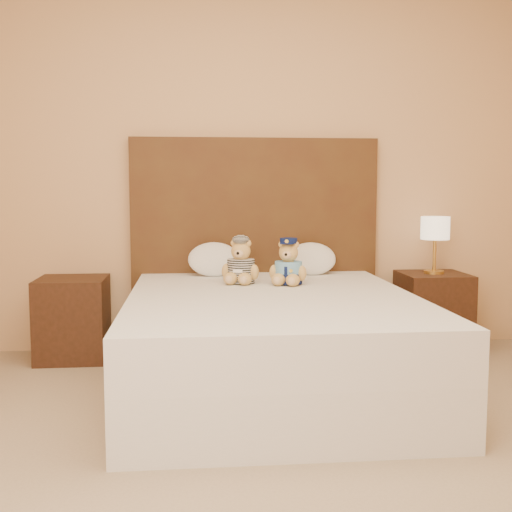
{
  "coord_description": "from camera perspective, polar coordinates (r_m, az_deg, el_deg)",
  "views": [
    {
      "loc": [
        -0.44,
        -2.34,
        1.14
      ],
      "look_at": [
        -0.07,
        1.45,
        0.74
      ],
      "focal_mm": 45.0,
      "sensor_mm": 36.0,
      "label": 1
    }
  ],
  "objects": [
    {
      "name": "ground",
      "position": [
        2.64,
        4.83,
        -19.71
      ],
      "size": [
        4.0,
        4.5,
        0.0
      ],
      "primitive_type": "cube",
      "color": "tan",
      "rests_on": "ground"
    },
    {
      "name": "room_walls",
      "position": [
        2.91,
        3.43,
        19.2
      ],
      "size": [
        4.04,
        4.52,
        2.72
      ],
      "color": "tan",
      "rests_on": "ground"
    },
    {
      "name": "bed",
      "position": [
        3.67,
        1.43,
        -7.7
      ],
      "size": [
        1.6,
        2.0,
        0.55
      ],
      "color": "white",
      "rests_on": "ground"
    },
    {
      "name": "headboard",
      "position": [
        4.58,
        -0.1,
        1.07
      ],
      "size": [
        1.75,
        0.08,
        1.5
      ],
      "primitive_type": "cube",
      "color": "#4B3216",
      "rests_on": "ground"
    },
    {
      "name": "nightstand_left",
      "position": [
        4.5,
        -15.97,
        -5.37
      ],
      "size": [
        0.45,
        0.45,
        0.55
      ],
      "primitive_type": "cube",
      "color": "#3C1F13",
      "rests_on": "ground"
    },
    {
      "name": "nightstand_right",
      "position": [
        4.73,
        15.44,
        -4.79
      ],
      "size": [
        0.45,
        0.45,
        0.55
      ],
      "primitive_type": "cube",
      "color": "#3C1F13",
      "rests_on": "ground"
    },
    {
      "name": "lamp",
      "position": [
        4.66,
        15.64,
        2.15
      ],
      "size": [
        0.2,
        0.2,
        0.4
      ],
      "color": "gold",
      "rests_on": "nightstand_right"
    },
    {
      "name": "teddy_police",
      "position": [
        3.99,
        2.9,
        -0.49
      ],
      "size": [
        0.32,
        0.31,
        0.29
      ],
      "primitive_type": null,
      "rotation": [
        0.0,
        0.0,
        -0.36
      ],
      "color": "#BA8C48",
      "rests_on": "bed"
    },
    {
      "name": "teddy_prisoner",
      "position": [
        4.03,
        -1.36,
        -0.45
      ],
      "size": [
        0.31,
        0.31,
        0.28
      ],
      "primitive_type": null,
      "rotation": [
        0.0,
        0.0,
        -0.32
      ],
      "color": "#BA8C48",
      "rests_on": "bed"
    },
    {
      "name": "pillow_left",
      "position": [
        4.39,
        -3.77,
        -0.14
      ],
      "size": [
        0.35,
        0.23,
        0.25
      ],
      "primitive_type": "ellipsoid",
      "color": "white",
      "rests_on": "bed"
    },
    {
      "name": "pillow_right",
      "position": [
        4.47,
        4.95,
        -0.1
      ],
      "size": [
        0.34,
        0.22,
        0.24
      ],
      "primitive_type": "ellipsoid",
      "color": "white",
      "rests_on": "bed"
    }
  ]
}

